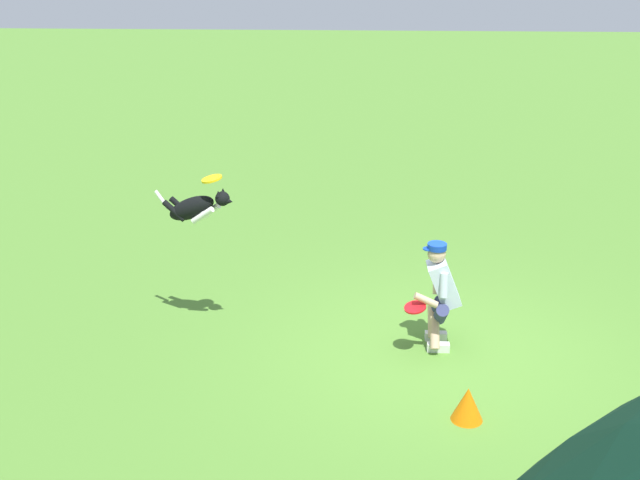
{
  "coord_description": "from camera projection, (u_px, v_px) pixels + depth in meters",
  "views": [
    {
      "loc": [
        0.99,
        8.55,
        4.72
      ],
      "look_at": [
        1.42,
        -0.42,
        1.25
      ],
      "focal_mm": 46.74,
      "sensor_mm": 36.0,
      "label": 1
    }
  ],
  "objects": [
    {
      "name": "frisbee_flying",
      "position": [
        212.0,
        179.0,
        9.46
      ],
      "size": [
        0.28,
        0.28,
        0.09
      ],
      "primitive_type": "cylinder",
      "rotation": [
        -0.21,
        -0.08,
        4.56
      ],
      "color": "yellow"
    },
    {
      "name": "ground_plane",
      "position": [
        440.0,
        356.0,
        9.62
      ],
      "size": [
        60.0,
        60.0,
        0.0
      ],
      "primitive_type": "plane",
      "color": "#4F822F"
    },
    {
      "name": "frisbee_held",
      "position": [
        415.0,
        307.0,
        9.43
      ],
      "size": [
        0.35,
        0.35,
        0.08
      ],
      "primitive_type": "cylinder",
      "rotation": [
        -0.24,
        0.01,
        5.44
      ],
      "color": "red",
      "rests_on": "person"
    },
    {
      "name": "person",
      "position": [
        440.0,
        292.0,
        9.61
      ],
      "size": [
        0.57,
        0.64,
        1.29
      ],
      "rotation": [
        0.0,
        0.0,
        0.02
      ],
      "color": "silver",
      "rests_on": "ground_plane"
    },
    {
      "name": "training_cone",
      "position": [
        468.0,
        404.0,
        8.34
      ],
      "size": [
        0.33,
        0.33,
        0.36
      ],
      "primitive_type": "cone",
      "color": "orange",
      "rests_on": "ground_plane"
    },
    {
      "name": "dog",
      "position": [
        195.0,
        208.0,
        9.71
      ],
      "size": [
        1.02,
        0.48,
        0.53
      ],
      "rotation": [
        0.0,
        0.0,
        2.78
      ],
      "color": "black"
    }
  ]
}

